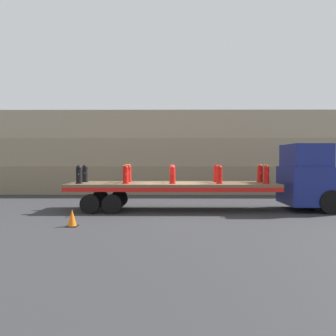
# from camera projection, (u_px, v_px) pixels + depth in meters

# --- Properties ---
(ground_plane) EXTENTS (120.00, 120.00, 0.00)m
(ground_plane) POSITION_uv_depth(u_px,v_px,m) (172.00, 210.00, 16.13)
(ground_plane) COLOR #2D2D30
(rock_cliff) EXTENTS (60.00, 3.30, 5.99)m
(rock_cliff) POSITION_uv_depth(u_px,v_px,m) (172.00, 153.00, 24.46)
(rock_cliff) COLOR #84755B
(rock_cliff) RESTS_ON ground_plane
(truck_cab) EXTENTS (2.54, 2.69, 3.23)m
(truck_cab) POSITION_uv_depth(u_px,v_px,m) (311.00, 178.00, 16.04)
(truck_cab) COLOR navy
(truck_cab) RESTS_ON ground_plane
(flatbed_trailer) EXTENTS (10.11, 2.58, 1.34)m
(flatbed_trailer) POSITION_uv_depth(u_px,v_px,m) (158.00, 188.00, 16.10)
(flatbed_trailer) COLOR brown
(flatbed_trailer) RESTS_ON ground_plane
(fire_hydrant_black_near_0) EXTENTS (0.34, 0.58, 0.88)m
(fire_hydrant_black_near_0) POSITION_uv_depth(u_px,v_px,m) (79.00, 175.00, 15.56)
(fire_hydrant_black_near_0) COLOR black
(fire_hydrant_black_near_0) RESTS_ON flatbed_trailer
(fire_hydrant_black_far_0) EXTENTS (0.34, 0.58, 0.88)m
(fire_hydrant_black_far_0) POSITION_uv_depth(u_px,v_px,m) (85.00, 174.00, 16.65)
(fire_hydrant_black_far_0) COLOR black
(fire_hydrant_black_far_0) RESTS_ON flatbed_trailer
(fire_hydrant_red_near_1) EXTENTS (0.34, 0.58, 0.88)m
(fire_hydrant_red_near_1) POSITION_uv_depth(u_px,v_px,m) (126.00, 175.00, 15.55)
(fire_hydrant_red_near_1) COLOR red
(fire_hydrant_red_near_1) RESTS_ON flatbed_trailer
(fire_hydrant_red_far_1) EXTENTS (0.34, 0.58, 0.88)m
(fire_hydrant_red_far_1) POSITION_uv_depth(u_px,v_px,m) (129.00, 174.00, 16.64)
(fire_hydrant_red_far_1) COLOR red
(fire_hydrant_red_far_1) RESTS_ON flatbed_trailer
(fire_hydrant_red_near_2) EXTENTS (0.34, 0.58, 0.88)m
(fire_hydrant_red_near_2) POSITION_uv_depth(u_px,v_px,m) (172.00, 175.00, 15.53)
(fire_hydrant_red_near_2) COLOR red
(fire_hydrant_red_near_2) RESTS_ON flatbed_trailer
(fire_hydrant_red_far_2) EXTENTS (0.34, 0.58, 0.88)m
(fire_hydrant_red_far_2) POSITION_uv_depth(u_px,v_px,m) (172.00, 174.00, 16.62)
(fire_hydrant_red_far_2) COLOR red
(fire_hydrant_red_far_2) RESTS_ON flatbed_trailer
(fire_hydrant_red_near_3) EXTENTS (0.34, 0.58, 0.88)m
(fire_hydrant_red_near_3) POSITION_uv_depth(u_px,v_px,m) (219.00, 175.00, 15.52)
(fire_hydrant_red_near_3) COLOR red
(fire_hydrant_red_near_3) RESTS_ON flatbed_trailer
(fire_hydrant_red_far_3) EXTENTS (0.34, 0.58, 0.88)m
(fire_hydrant_red_far_3) POSITION_uv_depth(u_px,v_px,m) (216.00, 174.00, 16.61)
(fire_hydrant_red_far_3) COLOR red
(fire_hydrant_red_far_3) RESTS_ON flatbed_trailer
(fire_hydrant_red_near_4) EXTENTS (0.34, 0.58, 0.88)m
(fire_hydrant_red_near_4) POSITION_uv_depth(u_px,v_px,m) (266.00, 175.00, 15.50)
(fire_hydrant_red_near_4) COLOR red
(fire_hydrant_red_near_4) RESTS_ON flatbed_trailer
(fire_hydrant_red_far_4) EXTENTS (0.34, 0.58, 0.88)m
(fire_hydrant_red_far_4) POSITION_uv_depth(u_px,v_px,m) (260.00, 174.00, 16.59)
(fire_hydrant_red_far_4) COLOR red
(fire_hydrant_red_far_4) RESTS_ON flatbed_trailer
(cargo_strap_rear) EXTENTS (0.05, 2.68, 0.01)m
(cargo_strap_rear) POSITION_uv_depth(u_px,v_px,m) (127.00, 165.00, 16.08)
(cargo_strap_rear) COLOR yellow
(cargo_strap_rear) RESTS_ON fire_hydrant_red_near_1
(cargo_strap_middle) EXTENTS (0.05, 2.68, 0.01)m
(cargo_strap_middle) POSITION_uv_depth(u_px,v_px,m) (263.00, 165.00, 16.03)
(cargo_strap_middle) COLOR yellow
(cargo_strap_middle) RESTS_ON fire_hydrant_red_near_4
(traffic_cone) EXTENTS (0.42, 0.42, 0.65)m
(traffic_cone) POSITION_uv_depth(u_px,v_px,m) (72.00, 218.00, 12.17)
(traffic_cone) COLOR black
(traffic_cone) RESTS_ON ground_plane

